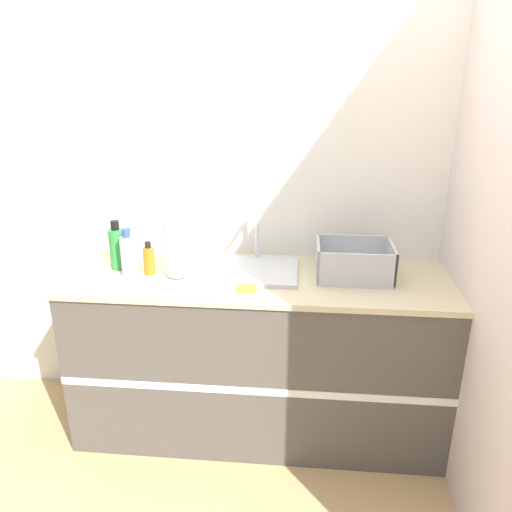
{
  "coord_description": "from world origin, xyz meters",
  "views": [
    {
      "loc": [
        0.21,
        -2.04,
        1.94
      ],
      "look_at": [
        -0.01,
        0.28,
        1.05
      ],
      "focal_mm": 35.0,
      "sensor_mm": 36.0,
      "label": 1
    }
  ],
  "objects": [
    {
      "name": "counter_cabinet",
      "position": [
        0.0,
        0.31,
        0.47
      ],
      "size": [
        1.97,
        0.65,
        0.93
      ],
      "color": "#514C47",
      "rests_on": "ground_plane"
    },
    {
      "name": "sink",
      "position": [
        -0.03,
        0.36,
        0.96
      ],
      "size": [
        0.45,
        0.39,
        0.3
      ],
      "color": "silver",
      "rests_on": "counter_cabinet"
    },
    {
      "name": "wall_back",
      "position": [
        0.0,
        0.66,
        1.3
      ],
      "size": [
        4.35,
        0.06,
        2.6
      ],
      "color": "silver",
      "rests_on": "ground_plane"
    },
    {
      "name": "bottle_amber",
      "position": [
        -0.56,
        0.29,
        1.01
      ],
      "size": [
        0.06,
        0.06,
        0.18
      ],
      "color": "#B26B19",
      "rests_on": "counter_cabinet"
    },
    {
      "name": "wall_right",
      "position": [
        1.0,
        0.31,
        1.3
      ],
      "size": [
        0.06,
        2.63,
        2.6
      ],
      "color": "silver",
      "rests_on": "ground_plane"
    },
    {
      "name": "paper_towel_roll",
      "position": [
        -0.41,
        0.27,
        1.08
      ],
      "size": [
        0.11,
        0.11,
        0.28
      ],
      "color": "#4C4C51",
      "rests_on": "counter_cabinet"
    },
    {
      "name": "sponge",
      "position": [
        -0.04,
        0.12,
        0.95
      ],
      "size": [
        0.09,
        0.06,
        0.02
      ],
      "color": "yellow",
      "rests_on": "counter_cabinet"
    },
    {
      "name": "ground_plane",
      "position": [
        0.0,
        0.0,
        0.0
      ],
      "size": [
        12.0,
        12.0,
        0.0
      ],
      "primitive_type": "plane",
      "color": "tan"
    },
    {
      "name": "bottle_green",
      "position": [
        -0.75,
        0.35,
        1.05
      ],
      "size": [
        0.08,
        0.08,
        0.26
      ],
      "color": "#2D8C3D",
      "rests_on": "counter_cabinet"
    },
    {
      "name": "dish_rack",
      "position": [
        0.48,
        0.35,
        1.0
      ],
      "size": [
        0.38,
        0.3,
        0.18
      ],
      "color": "#B7BABF",
      "rests_on": "counter_cabinet"
    },
    {
      "name": "bottle_clear",
      "position": [
        -0.67,
        0.27,
        1.04
      ],
      "size": [
        0.08,
        0.08,
        0.25
      ],
      "color": "silver",
      "rests_on": "counter_cabinet"
    }
  ]
}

